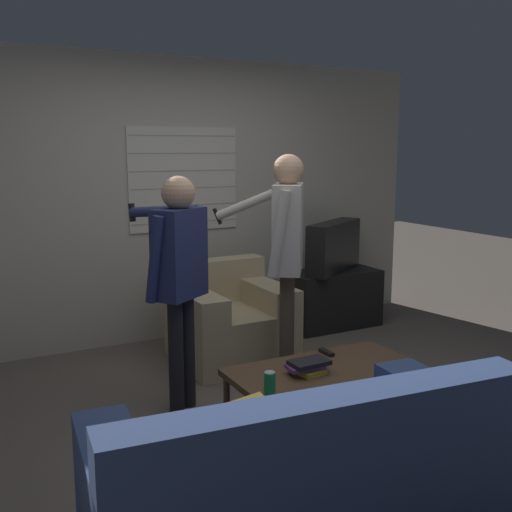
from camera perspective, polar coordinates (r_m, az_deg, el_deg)
The scene contains 12 objects.
ground_plane at distance 4.06m, azimuth 2.78°, elevation -15.24°, with size 16.00×16.00×0.00m, color #665B51.
wall_back at distance 5.53m, azimuth -7.93°, elevation 5.29°, with size 5.20×0.08×2.55m.
couch_blue at distance 2.81m, azimuth 4.30°, elevation -20.64°, with size 1.90×1.00×0.81m.
armchair_beige at distance 5.03m, azimuth -2.59°, elevation -6.18°, with size 0.88×0.84×0.80m.
coffee_table at distance 3.83m, azimuth 6.42°, elevation -10.99°, with size 1.18×0.57×0.40m.
tv_stand at distance 5.98m, azimuth 7.30°, elevation -4.05°, with size 0.91×0.45×0.56m.
tv at distance 5.87m, azimuth 7.39°, elevation 0.90°, with size 0.84×0.62×0.48m.
person_left_standing at distance 3.93m, azimuth -7.41°, elevation -0.88°, with size 0.47×0.79×1.57m.
person_right_standing at distance 4.36m, azimuth 2.89°, elevation 1.54°, with size 0.57×0.79×1.71m.
book_stack at distance 3.69m, azimuth 4.95°, elevation -10.44°, with size 0.26×0.20×0.08m.
soda_can at distance 3.39m, azimuth 1.31°, elevation -11.98°, with size 0.07×0.07×0.13m.
spare_remote at distance 4.04m, azimuth 6.73°, elevation -9.10°, with size 0.04×0.13×0.02m.
Camera 1 is at (-1.89, -3.15, 1.74)m, focal length 42.00 mm.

